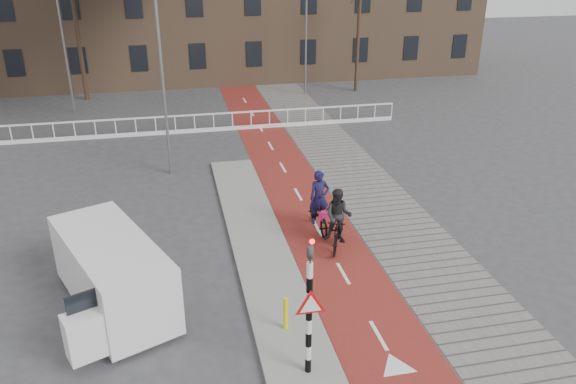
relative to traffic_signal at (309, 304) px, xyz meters
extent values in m
plane|color=#38383A|center=(0.60, 2.02, -1.99)|extent=(120.00, 120.00, 0.00)
cube|color=maroon|center=(2.10, 12.02, -1.98)|extent=(2.50, 60.00, 0.01)
cube|color=slate|center=(4.90, 12.02, -1.98)|extent=(3.00, 60.00, 0.01)
cube|color=gray|center=(-0.10, 6.02, -1.93)|extent=(1.80, 16.00, 0.12)
cylinder|color=black|center=(0.00, 0.02, -0.43)|extent=(0.14, 0.14, 2.88)
imported|color=black|center=(0.00, 0.02, 1.41)|extent=(0.13, 0.16, 0.80)
cylinder|color=#FF0C05|center=(0.00, -0.12, 1.59)|extent=(0.11, 0.02, 0.11)
cylinder|color=yellow|center=(-0.17, 1.67, -1.42)|extent=(0.12, 0.12, 0.91)
imported|color=black|center=(2.13, 7.00, -1.43)|extent=(0.75, 2.09, 1.09)
imported|color=#151237|center=(2.13, 7.00, -0.79)|extent=(0.70, 0.46, 1.90)
cube|color=#DD1F67|center=(2.12, 6.45, -1.22)|extent=(0.26, 0.17, 0.32)
imported|color=black|center=(2.38, 5.60, -1.40)|extent=(1.27, 1.99, 1.16)
imported|color=black|center=(2.38, 5.60, -0.83)|extent=(1.08, 0.98, 1.82)
cube|color=silver|center=(-4.47, 3.76, -0.90)|extent=(3.59, 5.09, 1.89)
cube|color=green|center=(-5.42, 3.76, -1.00)|extent=(1.20, 2.79, 0.55)
cube|color=green|center=(-3.51, 3.76, -1.00)|extent=(1.20, 2.79, 0.55)
cube|color=black|center=(-4.47, 1.74, -0.50)|extent=(1.59, 0.71, 0.90)
cylinder|color=black|center=(-4.58, 1.96, -1.66)|extent=(0.48, 0.70, 0.66)
cylinder|color=black|center=(-3.10, 2.59, -1.66)|extent=(0.48, 0.70, 0.66)
cylinder|color=black|center=(-5.84, 4.92, -1.66)|extent=(0.48, 0.70, 0.66)
cylinder|color=black|center=(-4.36, 5.55, -1.66)|extent=(0.48, 0.70, 0.66)
cube|color=silver|center=(-4.40, 19.02, -1.04)|extent=(28.00, 0.08, 0.08)
cube|color=silver|center=(-4.40, 19.02, -1.89)|extent=(28.00, 0.10, 0.20)
cylinder|color=black|center=(-7.74, 27.43, 2.07)|extent=(0.26, 0.26, 8.11)
cylinder|color=black|center=(9.85, 26.09, 1.94)|extent=(0.22, 0.22, 7.87)
cylinder|color=slate|center=(-2.79, 13.37, 2.07)|extent=(0.12, 0.12, 8.12)
cylinder|color=slate|center=(-8.13, 24.39, 2.19)|extent=(0.12, 0.12, 8.36)
cylinder|color=slate|center=(6.30, 25.96, 1.60)|extent=(0.12, 0.12, 7.18)
camera|label=1|loc=(-2.58, -9.78, 7.10)|focal=35.00mm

